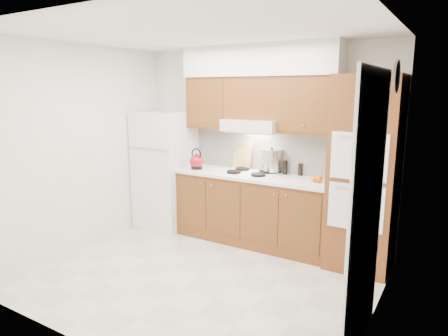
% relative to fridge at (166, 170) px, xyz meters
% --- Properties ---
extents(floor, '(3.60, 3.60, 0.00)m').
position_rel_fridge_xyz_m(floor, '(1.41, -1.14, -0.86)').
color(floor, beige).
rests_on(floor, ground).
extents(ceiling, '(3.60, 3.60, 0.00)m').
position_rel_fridge_xyz_m(ceiling, '(1.41, -1.14, 1.74)').
color(ceiling, white).
rests_on(ceiling, wall_back).
extents(wall_back, '(3.60, 0.02, 2.60)m').
position_rel_fridge_xyz_m(wall_back, '(1.41, 0.36, 0.44)').
color(wall_back, white).
rests_on(wall_back, floor).
extents(wall_left, '(0.02, 3.00, 2.60)m').
position_rel_fridge_xyz_m(wall_left, '(-0.40, -1.14, 0.44)').
color(wall_left, white).
rests_on(wall_left, floor).
extents(wall_right, '(0.02, 3.00, 2.60)m').
position_rel_fridge_xyz_m(wall_right, '(3.21, -1.14, 0.44)').
color(wall_right, white).
rests_on(wall_right, floor).
extents(fridge, '(0.75, 0.72, 1.72)m').
position_rel_fridge_xyz_m(fridge, '(0.00, 0.00, 0.00)').
color(fridge, white).
rests_on(fridge, floor).
extents(base_cabinets, '(2.11, 0.60, 0.90)m').
position_rel_fridge_xyz_m(base_cabinets, '(1.43, 0.06, -0.41)').
color(base_cabinets, brown).
rests_on(base_cabinets, floor).
extents(countertop, '(2.13, 0.62, 0.04)m').
position_rel_fridge_xyz_m(countertop, '(1.43, 0.05, 0.06)').
color(countertop, white).
rests_on(countertop, base_cabinets).
extents(backsplash, '(2.11, 0.03, 0.56)m').
position_rel_fridge_xyz_m(backsplash, '(1.43, 0.34, 0.36)').
color(backsplash, white).
rests_on(backsplash, countertop).
extents(oven_cabinet, '(0.70, 0.65, 2.20)m').
position_rel_fridge_xyz_m(oven_cabinet, '(2.85, 0.03, 0.24)').
color(oven_cabinet, brown).
rests_on(oven_cabinet, floor).
extents(upper_cab_left, '(0.63, 0.33, 0.70)m').
position_rel_fridge_xyz_m(upper_cab_left, '(0.69, 0.19, 0.99)').
color(upper_cab_left, brown).
rests_on(upper_cab_left, wall_back).
extents(upper_cab_right, '(0.73, 0.33, 0.70)m').
position_rel_fridge_xyz_m(upper_cab_right, '(2.12, 0.19, 0.99)').
color(upper_cab_right, brown).
rests_on(upper_cab_right, wall_back).
extents(range_hood, '(0.75, 0.45, 0.15)m').
position_rel_fridge_xyz_m(range_hood, '(1.38, 0.13, 0.71)').
color(range_hood, silver).
rests_on(range_hood, wall_back).
extents(upper_cab_over_hood, '(0.75, 0.33, 0.55)m').
position_rel_fridge_xyz_m(upper_cab_over_hood, '(1.38, 0.19, 1.06)').
color(upper_cab_over_hood, brown).
rests_on(upper_cab_over_hood, range_hood).
extents(soffit, '(2.13, 0.36, 0.40)m').
position_rel_fridge_xyz_m(soffit, '(1.43, 0.18, 1.54)').
color(soffit, silver).
rests_on(soffit, wall_back).
extents(cooktop, '(0.74, 0.50, 0.01)m').
position_rel_fridge_xyz_m(cooktop, '(1.38, 0.07, 0.09)').
color(cooktop, white).
rests_on(cooktop, countertop).
extents(doorway, '(0.02, 0.90, 2.10)m').
position_rel_fridge_xyz_m(doorway, '(3.19, -1.49, 0.19)').
color(doorway, black).
rests_on(doorway, floor).
extents(wall_clock, '(0.02, 0.30, 0.30)m').
position_rel_fridge_xyz_m(wall_clock, '(3.19, -0.59, 1.29)').
color(wall_clock, '#3F3833').
rests_on(wall_clock, wall_right).
extents(kettle, '(0.24, 0.24, 0.19)m').
position_rel_fridge_xyz_m(kettle, '(0.60, -0.05, 0.19)').
color(kettle, maroon).
rests_on(kettle, countertop).
extents(cutting_board, '(0.31, 0.15, 0.39)m').
position_rel_fridge_xyz_m(cutting_board, '(1.13, 0.31, 0.28)').
color(cutting_board, tan).
rests_on(cutting_board, countertop).
extents(stock_pot, '(0.34, 0.34, 0.28)m').
position_rel_fridge_xyz_m(stock_pot, '(1.60, 0.26, 0.25)').
color(stock_pot, silver).
rests_on(stock_pot, cooktop).
extents(condiment_a, '(0.06, 0.06, 0.19)m').
position_rel_fridge_xyz_m(condiment_a, '(1.70, 0.29, 0.18)').
color(condiment_a, black).
rests_on(condiment_a, countertop).
extents(condiment_b, '(0.06, 0.06, 0.18)m').
position_rel_fridge_xyz_m(condiment_b, '(1.79, 0.27, 0.17)').
color(condiment_b, black).
rests_on(condiment_b, countertop).
extents(condiment_c, '(0.07, 0.07, 0.16)m').
position_rel_fridge_xyz_m(condiment_c, '(1.99, 0.31, 0.16)').
color(condiment_c, black).
rests_on(condiment_c, countertop).
extents(orange_near, '(0.11, 0.11, 0.08)m').
position_rel_fridge_xyz_m(orange_near, '(2.27, 0.03, 0.12)').
color(orange_near, '#E55D0C').
rests_on(orange_near, countertop).
extents(orange_far, '(0.12, 0.12, 0.09)m').
position_rel_fridge_xyz_m(orange_far, '(2.32, 0.04, 0.12)').
color(orange_far, '#DD550B').
rests_on(orange_far, countertop).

